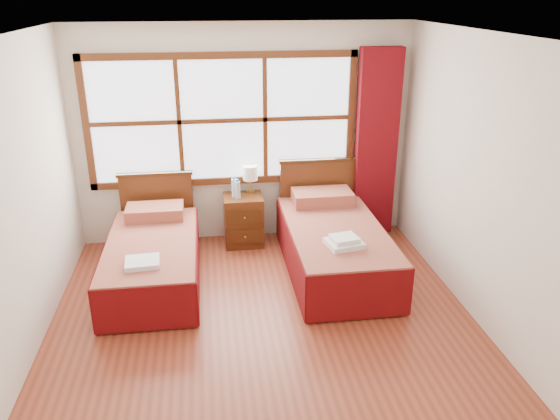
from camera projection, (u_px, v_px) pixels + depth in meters
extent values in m
plane|color=brown|center=(267.00, 337.00, 4.95)|extent=(4.50, 4.50, 0.00)
plane|color=white|center=(263.00, 37.00, 3.97)|extent=(4.50, 4.50, 0.00)
plane|color=silver|center=(244.00, 136.00, 6.52)|extent=(4.00, 0.00, 4.00)
plane|color=silver|center=(8.00, 217.00, 4.20)|extent=(0.00, 4.50, 4.50)
plane|color=silver|center=(495.00, 192.00, 4.71)|extent=(0.00, 4.50, 4.50)
cube|color=white|center=(223.00, 120.00, 6.39)|extent=(3.00, 0.02, 1.40)
cube|color=#562B13|center=(225.00, 181.00, 6.65)|extent=(3.16, 0.06, 0.08)
cube|color=#562B13|center=(220.00, 55.00, 6.09)|extent=(3.16, 0.06, 0.08)
cube|color=#562B13|center=(86.00, 125.00, 6.17)|extent=(0.08, 0.06, 1.56)
cube|color=#562B13|center=(351.00, 117.00, 6.57)|extent=(0.08, 0.06, 1.56)
cube|color=#562B13|center=(179.00, 122.00, 6.30)|extent=(0.05, 0.05, 1.40)
cube|color=#562B13|center=(265.00, 119.00, 6.43)|extent=(0.05, 0.05, 1.40)
cube|color=#562B13|center=(223.00, 121.00, 6.37)|extent=(3.00, 0.05, 0.05)
cube|color=maroon|center=(376.00, 144.00, 6.65)|extent=(0.50, 0.16, 2.30)
cube|color=#42240D|center=(154.00, 272.00, 5.80)|extent=(0.82, 1.64, 0.27)
cube|color=maroon|center=(152.00, 252.00, 5.70)|extent=(0.92, 1.82, 0.22)
cube|color=maroon|center=(108.00, 266.00, 5.69)|extent=(0.03, 1.82, 0.45)
cube|color=maroon|center=(197.00, 260.00, 5.81)|extent=(0.03, 1.82, 0.45)
cube|color=maroon|center=(145.00, 309.00, 4.92)|extent=(0.92, 0.03, 0.45)
cube|color=maroon|center=(155.00, 212.00, 6.24)|extent=(0.64, 0.37, 0.14)
cube|color=#562B13|center=(158.00, 210.00, 6.60)|extent=(0.86, 0.06, 0.89)
cube|color=#42240D|center=(155.00, 174.00, 6.43)|extent=(0.89, 0.08, 0.04)
cube|color=#42240D|center=(334.00, 259.00, 6.04)|extent=(0.90, 1.79, 0.29)
cube|color=maroon|center=(335.00, 238.00, 5.94)|extent=(1.00, 1.99, 0.24)
cube|color=maroon|center=(290.00, 252.00, 5.93)|extent=(0.03, 1.99, 0.50)
cube|color=maroon|center=(379.00, 247.00, 6.06)|extent=(0.03, 1.99, 0.50)
cube|color=maroon|center=(359.00, 296.00, 5.09)|extent=(1.00, 0.03, 0.50)
cube|color=maroon|center=(322.00, 197.00, 6.53)|extent=(0.70, 0.41, 0.16)
cube|color=#562B13|center=(317.00, 199.00, 6.84)|extent=(0.94, 0.06, 0.97)
cube|color=#42240D|center=(318.00, 161.00, 6.65)|extent=(0.97, 0.08, 0.04)
cube|color=#562B13|center=(244.00, 220.00, 6.66)|extent=(0.46, 0.41, 0.62)
cube|color=#42240D|center=(245.00, 237.00, 6.50)|extent=(0.41, 0.02, 0.19)
cube|color=#42240D|center=(245.00, 217.00, 6.41)|extent=(0.41, 0.02, 0.19)
sphere|color=olive|center=(245.00, 237.00, 6.49)|extent=(0.03, 0.03, 0.03)
sphere|color=olive|center=(245.00, 218.00, 6.40)|extent=(0.03, 0.03, 0.03)
cube|color=white|center=(142.00, 262.00, 5.18)|extent=(0.34, 0.30, 0.05)
cube|color=white|center=(344.00, 243.00, 5.46)|extent=(0.40, 0.36, 0.05)
cube|color=white|center=(344.00, 239.00, 5.44)|extent=(0.30, 0.27, 0.05)
cylinder|color=#B5923A|center=(251.00, 192.00, 6.65)|extent=(0.11, 0.11, 0.02)
cylinder|color=#B5923A|center=(250.00, 185.00, 6.62)|extent=(0.02, 0.02, 0.15)
cylinder|color=silver|center=(250.00, 173.00, 6.56)|extent=(0.18, 0.18, 0.18)
cylinder|color=silver|center=(234.00, 188.00, 6.49)|extent=(0.07, 0.07, 0.22)
cylinder|color=#175DAF|center=(234.00, 178.00, 6.44)|extent=(0.03, 0.03, 0.03)
cylinder|color=silver|center=(238.00, 190.00, 6.45)|extent=(0.06, 0.06, 0.21)
cylinder|color=#175DAF|center=(237.00, 181.00, 6.40)|extent=(0.03, 0.03, 0.03)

